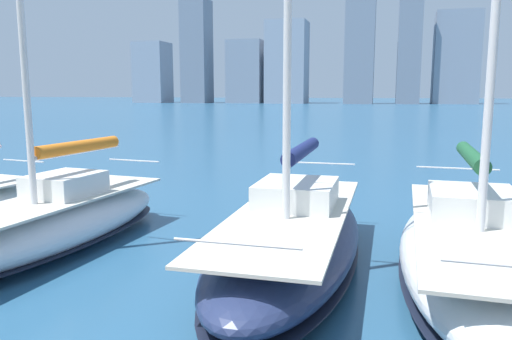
{
  "coord_description": "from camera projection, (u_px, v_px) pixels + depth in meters",
  "views": [
    {
      "loc": [
        -2.7,
        3.28,
        3.86
      ],
      "look_at": [
        -0.07,
        -6.88,
        2.2
      ],
      "focal_mm": 35.0,
      "sensor_mm": 36.0,
      "label": 1
    }
  ],
  "objects": [
    {
      "name": "sailboat_navy",
      "position": [
        292.0,
        237.0,
        10.85
      ],
      "size": [
        2.9,
        8.86,
        9.34
      ],
      "color": "navy",
      "rests_on": "ground"
    },
    {
      "name": "sailboat_orange",
      "position": [
        55.0,
        220.0,
        12.25
      ],
      "size": [
        3.13,
        8.02,
        11.41
      ],
      "color": "white",
      "rests_on": "ground"
    },
    {
      "name": "sailboat_forest",
      "position": [
        473.0,
        249.0,
        10.01
      ],
      "size": [
        3.17,
        9.02,
        11.03
      ],
      "color": "silver",
      "rests_on": "ground"
    },
    {
      "name": "city_skyline",
      "position": [
        386.0,
        55.0,
        153.97
      ],
      "size": [
        168.81,
        20.16,
        37.03
      ],
      "color": "gray",
      "rests_on": "ground"
    }
  ]
}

